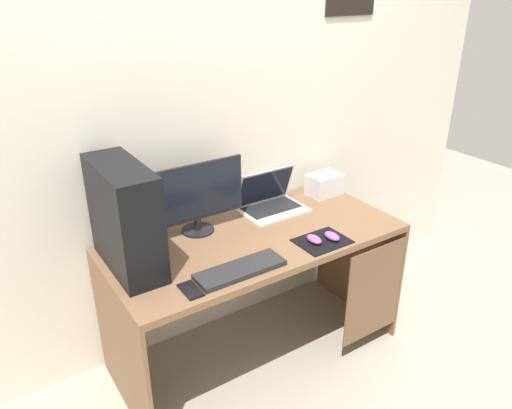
# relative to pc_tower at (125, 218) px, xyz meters

# --- Properties ---
(ground_plane) EXTENTS (8.00, 8.00, 0.00)m
(ground_plane) POSITION_rel_pc_tower_xyz_m (0.63, -0.09, -0.99)
(ground_plane) COLOR #9E9384
(wall_back) EXTENTS (4.00, 0.05, 2.60)m
(wall_back) POSITION_rel_pc_tower_xyz_m (0.63, 0.30, 0.32)
(wall_back) COLOR beige
(wall_back) RESTS_ON ground_plane
(desk) EXTENTS (1.52, 0.70, 0.74)m
(desk) POSITION_rel_pc_tower_xyz_m (0.65, -0.10, -0.39)
(desk) COLOR brown
(desk) RESTS_ON ground_plane
(pc_tower) EXTENTS (0.19, 0.48, 0.49)m
(pc_tower) POSITION_rel_pc_tower_xyz_m (0.00, 0.00, 0.00)
(pc_tower) COLOR black
(pc_tower) RESTS_ON desk
(monitor) EXTENTS (0.52, 0.17, 0.37)m
(monitor) POSITION_rel_pc_tower_xyz_m (0.41, 0.12, -0.05)
(monitor) COLOR black
(monitor) RESTS_ON desk
(laptop) EXTENTS (0.36, 0.25, 0.23)m
(laptop) POSITION_rel_pc_tower_xyz_m (0.88, 0.14, -0.20)
(laptop) COLOR white
(laptop) RESTS_ON desk
(projector) EXTENTS (0.20, 0.14, 0.13)m
(projector) POSITION_rel_pc_tower_xyz_m (1.27, 0.13, -0.18)
(projector) COLOR silver
(projector) RESTS_ON desk
(keyboard) EXTENTS (0.42, 0.14, 0.02)m
(keyboard) POSITION_rel_pc_tower_xyz_m (0.39, -0.32, -0.23)
(keyboard) COLOR #232326
(keyboard) RESTS_ON desk
(mousepad) EXTENTS (0.26, 0.20, 0.00)m
(mousepad) POSITION_rel_pc_tower_xyz_m (0.88, -0.31, -0.24)
(mousepad) COLOR black
(mousepad) RESTS_ON desk
(mouse_left) EXTENTS (0.06, 0.10, 0.03)m
(mouse_left) POSITION_rel_pc_tower_xyz_m (0.83, -0.30, -0.22)
(mouse_left) COLOR #8C4C99
(mouse_left) RESTS_ON mousepad
(mouse_right) EXTENTS (0.06, 0.10, 0.03)m
(mouse_right) POSITION_rel_pc_tower_xyz_m (0.93, -0.33, -0.22)
(mouse_right) COLOR #8C4C99
(mouse_right) RESTS_ON mousepad
(cell_phone) EXTENTS (0.07, 0.13, 0.01)m
(cell_phone) POSITION_rel_pc_tower_xyz_m (0.14, -0.34, -0.24)
(cell_phone) COLOR black
(cell_phone) RESTS_ON desk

